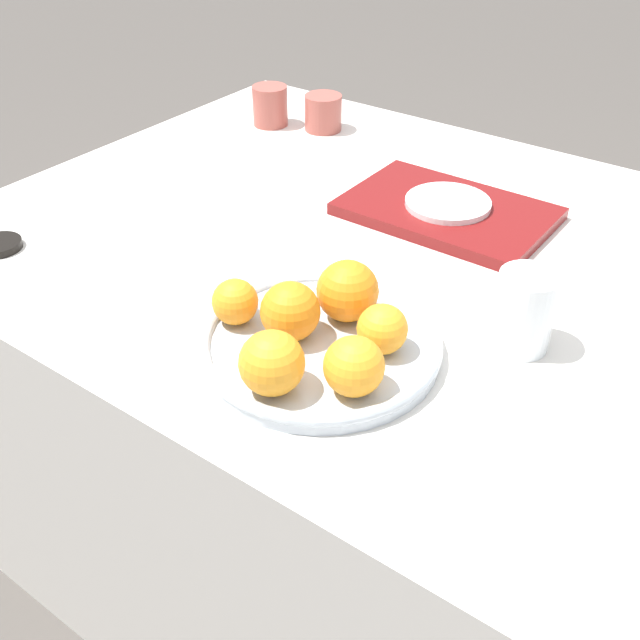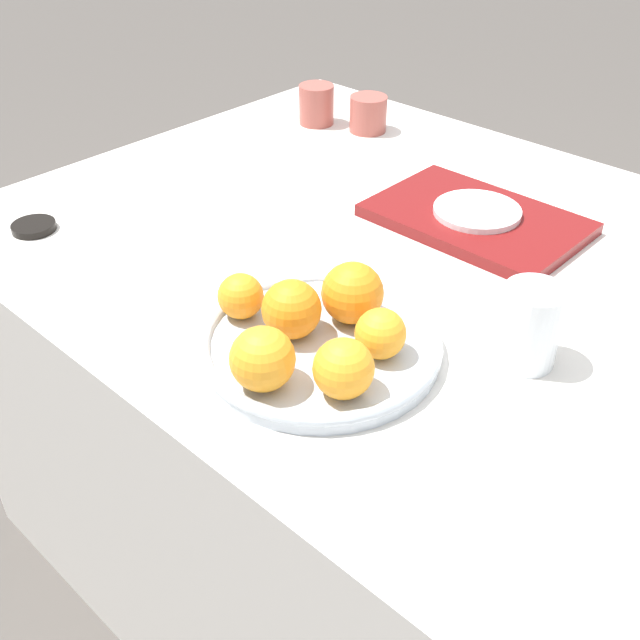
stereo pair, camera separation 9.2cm
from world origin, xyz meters
TOP-DOWN VIEW (x-y plane):
  - ground_plane at (0.00, 0.00)m, footprint 12.00×12.00m
  - table at (0.00, 0.00)m, footprint 1.52×1.01m
  - fruit_platter at (-0.02, -0.28)m, footprint 0.31×0.31m
  - orange_0 at (-0.05, -0.30)m, footprint 0.08×0.08m
  - orange_1 at (-0.13, -0.31)m, footprint 0.06×0.06m
  - orange_2 at (0.05, -0.26)m, footprint 0.06×0.06m
  - orange_3 at (-0.02, -0.22)m, footprint 0.08×0.08m
  - orange_4 at (-0.01, -0.39)m, footprint 0.08×0.08m
  - orange_5 at (0.07, -0.34)m, footprint 0.07×0.07m
  - water_glass at (0.18, -0.12)m, footprint 0.07×0.07m
  - serving_tray at (-0.06, 0.14)m, footprint 0.33×0.22m
  - side_plate at (-0.06, 0.14)m, footprint 0.14×0.14m
  - cup_1 at (-0.56, 0.29)m, footprint 0.07×0.07m
  - cup_2 at (-0.46, 0.33)m, footprint 0.08×0.08m
  - soy_dish at (-0.57, -0.37)m, footprint 0.07×0.07m

SIDE VIEW (x-z plane):
  - ground_plane at x=0.00m, z-range 0.00..0.00m
  - table at x=0.00m, z-range 0.00..0.73m
  - soy_dish at x=-0.57m, z-range 0.73..0.74m
  - serving_tray at x=-0.06m, z-range 0.73..0.75m
  - fruit_platter at x=-0.02m, z-range 0.73..0.76m
  - side_plate at x=-0.06m, z-range 0.75..0.76m
  - cup_2 at x=-0.46m, z-range 0.73..0.80m
  - cup_1 at x=-0.56m, z-range 0.73..0.81m
  - orange_1 at x=-0.13m, z-range 0.75..0.81m
  - orange_2 at x=0.05m, z-range 0.75..0.81m
  - water_glass at x=0.18m, z-range 0.73..0.84m
  - orange_5 at x=0.07m, z-range 0.75..0.82m
  - orange_0 at x=-0.05m, z-range 0.75..0.82m
  - orange_4 at x=-0.01m, z-range 0.75..0.83m
  - orange_3 at x=-0.02m, z-range 0.75..0.83m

